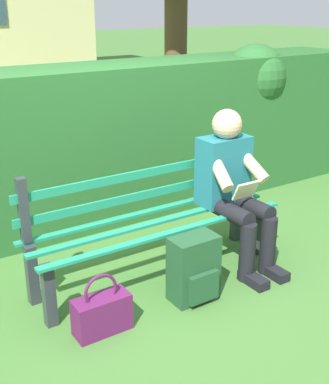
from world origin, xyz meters
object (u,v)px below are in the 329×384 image
object	(u,v)px
park_bench	(152,219)
handbag	(102,313)
backpack	(194,269)
person_seated	(233,185)

from	to	relation	value
park_bench	handbag	size ratio (longest dim) A/B	4.85
backpack	handbag	bearing A→B (deg)	-0.26
person_seated	backpack	size ratio (longest dim) A/B	2.57
person_seated	backpack	bearing A→B (deg)	27.25
backpack	person_seated	bearing A→B (deg)	-152.75
park_bench	handbag	world-z (taller)	park_bench
handbag	backpack	bearing A→B (deg)	179.74
park_bench	backpack	xyz separation A→B (m)	(-0.04, 0.46, -0.20)
park_bench	backpack	size ratio (longest dim) A/B	4.21
park_bench	backpack	bearing A→B (deg)	95.48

